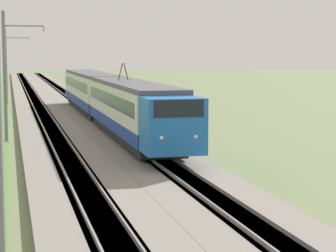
{
  "coord_description": "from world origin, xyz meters",
  "views": [
    {
      "loc": [
        -4.05,
        2.78,
        5.55
      ],
      "look_at": [
        25.49,
        -4.41,
        2.15
      ],
      "focal_mm": 70.0,
      "sensor_mm": 36.0,
      "label": 1
    }
  ],
  "objects_px": {
    "passenger_train": "(107,97)",
    "catenary_mast_far": "(7,66)",
    "catenary_mast_mid": "(6,75)",
    "catenary_mast_near": "(0,136)"
  },
  "relations": [
    {
      "from": "passenger_train",
      "to": "catenary_mast_far",
      "type": "bearing_deg",
      "value": -161.8
    },
    {
      "from": "passenger_train",
      "to": "catenary_mast_mid",
      "type": "bearing_deg",
      "value": -44.61
    },
    {
      "from": "catenary_mast_mid",
      "to": "catenary_mast_near",
      "type": "bearing_deg",
      "value": -180.0
    },
    {
      "from": "passenger_train",
      "to": "catenary_mast_far",
      "type": "distance_m",
      "value": 23.63
    },
    {
      "from": "passenger_train",
      "to": "catenary_mast_far",
      "type": "relative_size",
      "value": 5.24
    },
    {
      "from": "catenary_mast_near",
      "to": "catenary_mast_mid",
      "type": "height_order",
      "value": "catenary_mast_mid"
    },
    {
      "from": "catenary_mast_near",
      "to": "catenary_mast_far",
      "type": "relative_size",
      "value": 1.0
    },
    {
      "from": "catenary_mast_near",
      "to": "catenary_mast_mid",
      "type": "xyz_separation_m",
      "value": [
        29.84,
        0.0,
        0.05
      ]
    },
    {
      "from": "catenary_mast_mid",
      "to": "catenary_mast_far",
      "type": "distance_m",
      "value": 29.84
    },
    {
      "from": "catenary_mast_near",
      "to": "passenger_train",
      "type": "bearing_deg",
      "value": -11.16
    }
  ]
}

